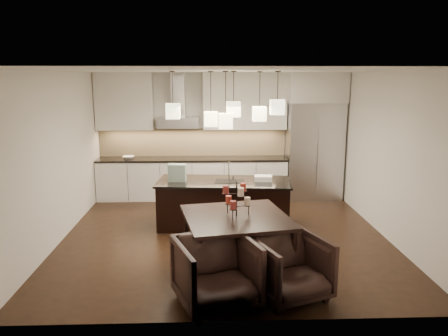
{
  "coord_description": "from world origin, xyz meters",
  "views": [
    {
      "loc": [
        -0.28,
        -7.2,
        2.69
      ],
      "look_at": [
        0.0,
        0.2,
        1.15
      ],
      "focal_mm": 35.0,
      "sensor_mm": 36.0,
      "label": 1
    }
  ],
  "objects_px": {
    "armchair_right": "(290,268)",
    "armchair_left": "(216,273)",
    "dining_table": "(236,244)",
    "refrigerator": "(314,151)",
    "island_body": "(224,204)"
  },
  "relations": [
    {
      "from": "refrigerator",
      "to": "dining_table",
      "type": "xyz_separation_m",
      "value": [
        -1.99,
        -3.86,
        -0.66
      ]
    },
    {
      "from": "island_body",
      "to": "armchair_left",
      "type": "height_order",
      "value": "armchair_left"
    },
    {
      "from": "dining_table",
      "to": "armchair_right",
      "type": "height_order",
      "value": "dining_table"
    },
    {
      "from": "armchair_right",
      "to": "armchair_left",
      "type": "bearing_deg",
      "value": 169.07
    },
    {
      "from": "armchair_right",
      "to": "island_body",
      "type": "bearing_deg",
      "value": 83.58
    },
    {
      "from": "refrigerator",
      "to": "armchair_right",
      "type": "xyz_separation_m",
      "value": [
        -1.37,
        -4.59,
        -0.69
      ]
    },
    {
      "from": "dining_table",
      "to": "armchair_left",
      "type": "bearing_deg",
      "value": -118.69
    },
    {
      "from": "dining_table",
      "to": "armchair_right",
      "type": "bearing_deg",
      "value": -59.9
    },
    {
      "from": "refrigerator",
      "to": "dining_table",
      "type": "distance_m",
      "value": 4.4
    },
    {
      "from": "armchair_left",
      "to": "armchair_right",
      "type": "bearing_deg",
      "value": -9.21
    },
    {
      "from": "dining_table",
      "to": "armchair_left",
      "type": "xyz_separation_m",
      "value": [
        -0.29,
        -0.9,
        0.0
      ]
    },
    {
      "from": "dining_table",
      "to": "refrigerator",
      "type": "bearing_deg",
      "value": 52.13
    },
    {
      "from": "armchair_right",
      "to": "refrigerator",
      "type": "bearing_deg",
      "value": 51.88
    },
    {
      "from": "refrigerator",
      "to": "armchair_left",
      "type": "bearing_deg",
      "value": -115.68
    },
    {
      "from": "refrigerator",
      "to": "island_body",
      "type": "distance_m",
      "value": 2.91
    }
  ]
}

